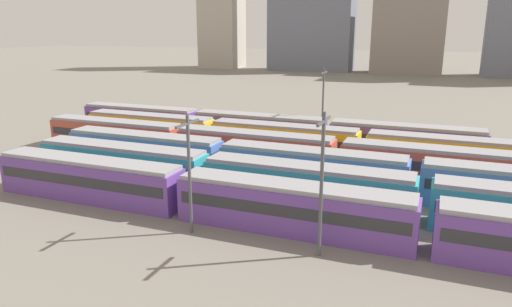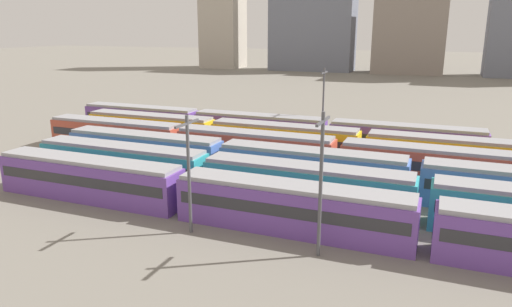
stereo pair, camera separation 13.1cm
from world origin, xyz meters
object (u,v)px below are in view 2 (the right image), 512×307
object	(u,v)px
catenary_pole_0	(321,179)
catenary_pole_1	(323,101)
train_track_0	(292,207)
train_track_5	(259,128)
catenary_pole_2	(189,169)
train_track_2	(311,168)

from	to	relation	value
catenary_pole_0	catenary_pole_1	world-z (taller)	catenary_pole_1
train_track_0	train_track_5	world-z (taller)	same
train_track_0	catenary_pole_0	bearing A→B (deg)	-47.61
catenary_pole_0	catenary_pole_1	xyz separation A→B (m)	(-7.78, 32.37, 0.02)
train_track_0	catenary_pole_2	xyz separation A→B (m)	(-6.95, -3.00, 3.09)
train_track_0	train_track_2	size ratio (longest dim) A/B	1.00
catenary_pole_0	catenary_pole_1	size ratio (longest dim) A/B	1.00
train_track_5	catenary_pole_2	xyz separation A→B (m)	(5.86, -29.00, 3.09)
train_track_2	catenary_pole_1	size ratio (longest dim) A/B	5.66
train_track_0	catenary_pole_2	size ratio (longest dim) A/B	6.26
train_track_2	train_track_5	distance (m)	19.34
train_track_5	catenary_pole_0	size ratio (longest dim) A/B	5.69
catenary_pole_0	train_track_2	bearing A→B (deg)	107.39
catenary_pole_1	train_track_0	bearing A→B (deg)	-80.43
train_track_2	catenary_pole_2	size ratio (longest dim) A/B	6.26
train_track_5	catenary_pole_1	distance (m)	9.24
train_track_2	catenary_pole_0	xyz separation A→B (m)	(4.24, -13.53, 3.55)
train_track_5	catenary_pole_0	xyz separation A→B (m)	(15.67, -29.13, 3.55)
train_track_5	catenary_pole_2	size ratio (longest dim) A/B	6.26
train_track_2	train_track_5	bearing A→B (deg)	126.24
train_track_2	train_track_5	size ratio (longest dim) A/B	1.00
train_track_5	catenary_pole_1	bearing A→B (deg)	22.35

